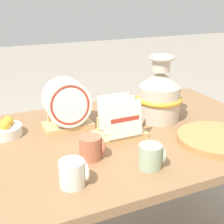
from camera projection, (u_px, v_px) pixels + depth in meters
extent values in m
cube|color=olive|center=(112.00, 139.00, 1.37)|extent=(1.49, 0.89, 0.03)
cylinder|color=olive|center=(182.00, 143.00, 2.09)|extent=(0.06, 0.06, 0.67)
cylinder|color=beige|center=(159.00, 103.00, 1.50)|extent=(0.20, 0.20, 0.17)
cone|color=beige|center=(160.00, 79.00, 1.46)|extent=(0.20, 0.20, 0.07)
cylinder|color=beige|center=(161.00, 65.00, 1.44)|extent=(0.08, 0.08, 0.06)
torus|color=beige|center=(162.00, 58.00, 1.43)|extent=(0.12, 0.12, 0.02)
torus|color=gold|center=(159.00, 99.00, 1.50)|extent=(0.22, 0.22, 0.02)
cube|color=tan|center=(68.00, 125.00, 1.44)|extent=(0.22, 0.13, 0.02)
cylinder|color=tan|center=(48.00, 116.00, 1.44)|extent=(0.01, 0.01, 0.06)
cylinder|color=tan|center=(80.00, 111.00, 1.49)|extent=(0.01, 0.01, 0.06)
cylinder|color=white|center=(70.00, 105.00, 1.35)|extent=(0.20, 0.04, 0.20)
torus|color=#B23323|center=(70.00, 105.00, 1.35)|extent=(0.18, 0.04, 0.18)
cylinder|color=white|center=(68.00, 103.00, 1.38)|extent=(0.20, 0.04, 0.20)
cylinder|color=white|center=(65.00, 100.00, 1.41)|extent=(0.20, 0.04, 0.20)
cylinder|color=white|center=(63.00, 98.00, 1.44)|extent=(0.20, 0.04, 0.20)
cube|color=tan|center=(119.00, 134.00, 1.34)|extent=(0.22, 0.13, 0.02)
cylinder|color=tan|center=(98.00, 124.00, 1.34)|extent=(0.01, 0.01, 0.06)
cylinder|color=tan|center=(130.00, 119.00, 1.40)|extent=(0.01, 0.01, 0.06)
cube|color=white|center=(125.00, 119.00, 1.27)|extent=(0.15, 0.03, 0.15)
cube|color=white|center=(119.00, 115.00, 1.31)|extent=(0.15, 0.03, 0.15)
cube|color=white|center=(114.00, 111.00, 1.36)|extent=(0.15, 0.03, 0.15)
cube|color=#B23323|center=(125.00, 119.00, 1.27)|extent=(0.13, 0.01, 0.02)
cylinder|color=#AD7F47|center=(215.00, 141.00, 1.30)|extent=(0.32, 0.32, 0.01)
cylinder|color=#AD7F47|center=(216.00, 139.00, 1.30)|extent=(0.32, 0.32, 0.01)
cylinder|color=#AD7F47|center=(216.00, 137.00, 1.29)|extent=(0.32, 0.32, 0.01)
cylinder|color=silver|center=(72.00, 173.00, 1.00)|extent=(0.08, 0.08, 0.09)
torus|color=silver|center=(84.00, 170.00, 1.01)|extent=(0.02, 0.07, 0.07)
cylinder|color=#9EB28E|center=(150.00, 156.00, 1.10)|extent=(0.08, 0.08, 0.09)
torus|color=#9EB28E|center=(160.00, 154.00, 1.11)|extent=(0.02, 0.07, 0.07)
cylinder|color=#B76647|center=(90.00, 148.00, 1.16)|extent=(0.08, 0.08, 0.09)
torus|color=#B76647|center=(101.00, 145.00, 1.17)|extent=(0.02, 0.07, 0.07)
cylinder|color=white|center=(4.00, 131.00, 1.35)|extent=(0.15, 0.15, 0.04)
sphere|color=gold|center=(8.00, 121.00, 1.36)|extent=(0.05, 0.05, 0.05)
sphere|color=gold|center=(5.00, 125.00, 1.32)|extent=(0.05, 0.05, 0.05)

